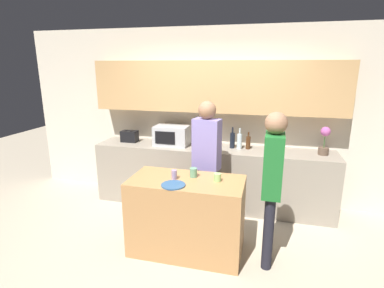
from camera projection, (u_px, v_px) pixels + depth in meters
ground_plane at (188, 256)px, 3.46m from camera, size 14.00×14.00×0.00m
back_wall at (216, 105)px, 4.62m from camera, size 6.40×0.40×2.70m
back_counter at (211, 176)px, 4.64m from camera, size 3.60×0.62×0.93m
kitchen_island at (187, 216)px, 3.46m from camera, size 1.29×0.65×0.89m
microwave at (172, 135)px, 4.65m from camera, size 0.52×0.39×0.30m
toaster at (130, 136)px, 4.84m from camera, size 0.26×0.16×0.18m
potted_plant at (325, 141)px, 4.11m from camera, size 0.14×0.14×0.40m
bottle_0 at (232, 140)px, 4.47m from camera, size 0.07×0.07×0.32m
bottle_1 at (239, 141)px, 4.42m from camera, size 0.07×0.07×0.31m
bottle_2 at (248, 143)px, 4.42m from camera, size 0.07×0.07×0.26m
plate_on_island at (173, 185)px, 3.18m from camera, size 0.26×0.26×0.01m
cup_0 at (193, 173)px, 3.42m from camera, size 0.09×0.09×0.11m
cup_1 at (217, 177)px, 3.30m from camera, size 0.08×0.08×0.09m
cup_2 at (174, 175)px, 3.36m from camera, size 0.06×0.06×0.11m
person_left at (207, 155)px, 3.84m from camera, size 0.37×0.25×1.71m
person_center at (272, 178)px, 3.08m from camera, size 0.22×0.34×1.70m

